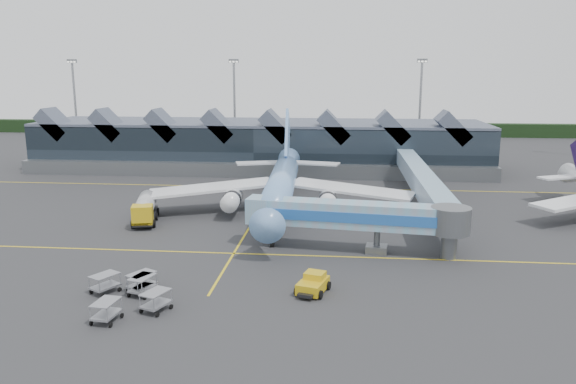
# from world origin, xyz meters

# --- Properties ---
(ground) EXTENTS (260.00, 260.00, 0.00)m
(ground) POSITION_xyz_m (0.00, 0.00, 0.00)
(ground) COLOR #2B2B2E
(ground) RESTS_ON ground
(taxi_stripes) EXTENTS (120.00, 60.00, 0.01)m
(taxi_stripes) POSITION_xyz_m (0.00, 10.00, 0.01)
(taxi_stripes) COLOR yellow
(taxi_stripes) RESTS_ON ground
(tree_line_far) EXTENTS (260.00, 4.00, 4.00)m
(tree_line_far) POSITION_xyz_m (0.00, 110.00, 2.00)
(tree_line_far) COLOR black
(tree_line_far) RESTS_ON ground
(terminal) EXTENTS (90.00, 22.25, 12.52)m
(terminal) POSITION_xyz_m (-5.07, 47.35, 4.88)
(terminal) COLOR black
(terminal) RESTS_ON ground
(light_masts) EXTENTS (132.40, 42.56, 22.45)m
(light_masts) POSITION_xyz_m (21.00, 62.80, 12.49)
(light_masts) COLOR gray
(light_masts) RESTS_ON ground
(main_airliner) EXTENTS (37.62, 43.26, 13.90)m
(main_airliner) POSITION_xyz_m (3.20, 10.99, 4.09)
(main_airliner) COLOR #6E9FE0
(main_airliner) RESTS_ON ground
(jet_bridge) EXTENTS (24.29, 6.54, 5.68)m
(jet_bridge) POSITION_xyz_m (14.56, -6.14, 3.97)
(jet_bridge) COLOR #78ACC8
(jet_bridge) RESTS_ON ground
(fuel_truck) EXTENTS (4.76, 10.22, 3.41)m
(fuel_truck) POSITION_xyz_m (-14.22, 4.28, 1.91)
(fuel_truck) COLOR black
(fuel_truck) RESTS_ON ground
(pushback_tug) EXTENTS (3.28, 4.28, 1.73)m
(pushback_tug) POSITION_xyz_m (9.21, -18.18, 0.78)
(pushback_tug) COLOR gold
(pushback_tug) RESTS_ON ground
(baggage_carts) EXTENTS (8.37, 9.16, 1.72)m
(baggage_carts) POSITION_xyz_m (-6.34, -21.81, 0.97)
(baggage_carts) COLOR #9799A0
(baggage_carts) RESTS_ON ground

